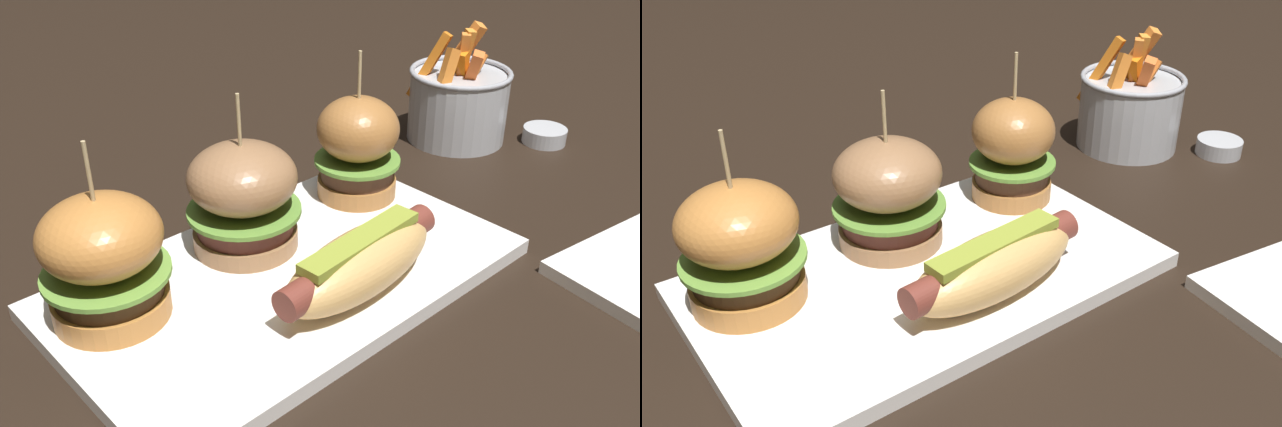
{
  "view_description": "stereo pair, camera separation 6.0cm",
  "coord_description": "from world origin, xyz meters",
  "views": [
    {
      "loc": [
        -0.32,
        -0.38,
        0.35
      ],
      "look_at": [
        0.04,
        0.0,
        0.05
      ],
      "focal_mm": 39.97,
      "sensor_mm": 36.0,
      "label": 1
    },
    {
      "loc": [
        -0.27,
        -0.42,
        0.35
      ],
      "look_at": [
        0.04,
        0.0,
        0.05
      ],
      "focal_mm": 39.97,
      "sensor_mm": 36.0,
      "label": 2
    }
  ],
  "objects": [
    {
      "name": "platter_main",
      "position": [
        0.0,
        0.0,
        0.01
      ],
      "size": [
        0.38,
        0.22,
        0.01
      ],
      "primitive_type": "cube",
      "color": "white",
      "rests_on": "ground"
    },
    {
      "name": "sauce_ramekin",
      "position": [
        0.42,
        0.01,
        0.01
      ],
      "size": [
        0.05,
        0.05,
        0.02
      ],
      "color": "#B7BABF",
      "rests_on": "ground"
    },
    {
      "name": "ground_plane",
      "position": [
        0.0,
        0.0,
        0.0
      ],
      "size": [
        3.0,
        3.0,
        0.0
      ],
      "primitive_type": "plane",
      "color": "black"
    },
    {
      "name": "slider_center",
      "position": [
        -0.0,
        0.05,
        0.06
      ],
      "size": [
        0.1,
        0.1,
        0.14
      ],
      "color": "#9B6D48",
      "rests_on": "platter_main"
    },
    {
      "name": "fries_bucket",
      "position": [
        0.35,
        0.09,
        0.05
      ],
      "size": [
        0.12,
        0.12,
        0.14
      ],
      "color": "#B7BABF",
      "rests_on": "ground"
    },
    {
      "name": "slider_left",
      "position": [
        -0.14,
        0.05,
        0.06
      ],
      "size": [
        0.1,
        0.1,
        0.14
      ],
      "color": "#C57D3A",
      "rests_on": "platter_main"
    },
    {
      "name": "slider_right",
      "position": [
        0.14,
        0.06,
        0.07
      ],
      "size": [
        0.08,
        0.08,
        0.15
      ],
      "color": "#AB6E38",
      "rests_on": "platter_main"
    },
    {
      "name": "hot_dog",
      "position": [
        0.03,
        -0.06,
        0.04
      ],
      "size": [
        0.17,
        0.07,
        0.05
      ],
      "color": "tan",
      "rests_on": "platter_main"
    }
  ]
}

